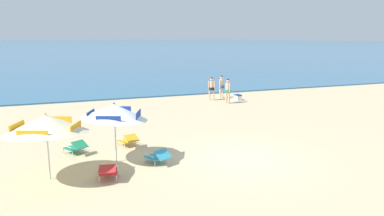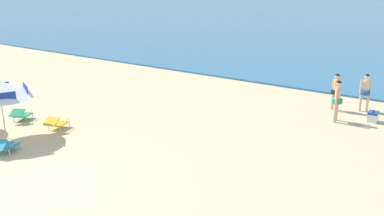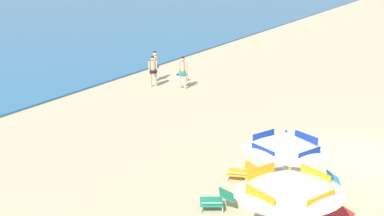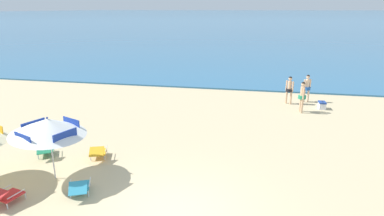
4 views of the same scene
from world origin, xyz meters
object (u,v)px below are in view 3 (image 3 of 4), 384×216
Objects in this scene: lounge_chair_spare_folded at (323,181)px; beach_umbrella_striped_second at (289,181)px; lounge_chair_beside_umbrella at (334,215)px; lounge_chair_under_umbrella at (242,171)px; person_wading_in at (183,70)px; person_standing_beside at (155,64)px; cooler_box at (182,78)px; beach_umbrella_striped_main at (285,141)px; lounge_chair_facing_sea at (217,199)px; person_standing_near_shore at (153,69)px.

beach_umbrella_striped_second is at bearing -177.26° from lounge_chair_spare_folded.
lounge_chair_under_umbrella is at bearing 68.64° from lounge_chair_beside_umbrella.
person_standing_beside is at bearing 75.57° from person_wading_in.
lounge_chair_under_umbrella is at bearing -139.07° from cooler_box.
beach_umbrella_striped_main is 2.42× the size of lounge_chair_facing_sea.
person_wading_in is at bearing 36.34° from lounge_chair_facing_sea.
lounge_chair_under_umbrella is at bearing 5.62° from lounge_chair_facing_sea.
person_standing_near_shore is at bearing 49.09° from lounge_chair_under_umbrella.
lounge_chair_spare_folded is at bearing -75.97° from lounge_chair_under_umbrella.
beach_umbrella_striped_second is 15.79m from cooler_box.
lounge_chair_spare_folded is (1.77, 0.80, -0.01)m from lounge_chair_beside_umbrella.
lounge_chair_beside_umbrella is at bearing -111.36° from lounge_chair_under_umbrella.
lounge_chair_under_umbrella is at bearing -132.71° from person_standing_beside.
beach_umbrella_striped_second reaches higher than lounge_chair_beside_umbrella.
cooler_box is (1.19, 0.80, -0.73)m from person_wading_in.
lounge_chair_facing_sea is at bearing 68.85° from beach_umbrella_striped_second.
lounge_chair_spare_folded is at bearing -29.78° from beach_umbrella_striped_main.
beach_umbrella_striped_second reaches higher than person_wading_in.
cooler_box is at bearing 50.03° from lounge_chair_spare_folded.
beach_umbrella_striped_main reaches higher than lounge_chair_beside_umbrella.
person_standing_near_shore is 1.94m from cooler_box.
lounge_chair_under_umbrella is at bearing 104.03° from lounge_chair_spare_folded.
person_standing_near_shore reaches higher than lounge_chair_spare_folded.
lounge_chair_beside_umbrella is 14.41m from person_standing_near_shore.
beach_umbrella_striped_main is 1.56× the size of person_standing_beside.
person_wading_in is (10.70, 9.48, -0.79)m from beach_umbrella_striped_second.
beach_umbrella_striped_second is 14.97m from person_standing_near_shore.
lounge_chair_under_umbrella is 10.57m from person_wading_in.
lounge_chair_beside_umbrella is 0.93× the size of lounge_chair_facing_sea.
beach_umbrella_striped_second is 5.37× the size of cooler_box.
cooler_box is at bearing 36.11° from lounge_chair_facing_sea.
lounge_chair_under_umbrella is 12.38m from person_standing_beside.
beach_umbrella_striped_main reaches higher than beach_umbrella_striped_second.
lounge_chair_beside_umbrella is at bearing -21.36° from beach_umbrella_striped_second.
person_standing_beside is at bearing 51.74° from lounge_chair_beside_umbrella.
lounge_chair_spare_folded is 13.80m from person_standing_beside.
person_wading_in reaches higher than person_standing_near_shore.
person_wading_in is at bearing 41.52° from beach_umbrella_striped_second.
lounge_chair_beside_umbrella is (-1.20, -3.07, 0.01)m from lounge_chair_under_umbrella.
lounge_chair_spare_folded reaches higher than lounge_chair_under_umbrella.
person_standing_near_shore is at bearing 108.97° from person_wading_in.
cooler_box is (8.48, 10.12, -0.07)m from lounge_chair_spare_folded.
lounge_chair_facing_sea is at bearing -137.06° from person_standing_near_shore.
beach_umbrella_striped_main reaches higher than person_standing_near_shore.
beach_umbrella_striped_main is 4.86× the size of cooler_box.
lounge_chair_facing_sea is 0.65× the size of person_standing_near_shore.
person_wading_in reaches higher than person_standing_beside.
lounge_chair_beside_umbrella is 0.59× the size of person_wading_in.
cooler_box is at bearing 40.93° from lounge_chair_under_umbrella.
lounge_chair_spare_folded is 13.20m from cooler_box.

